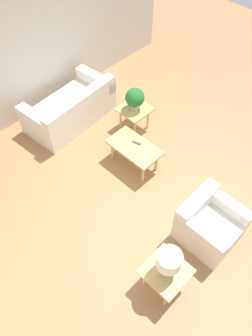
% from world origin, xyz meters
% --- Properties ---
extents(ground_plane, '(14.00, 14.00, 0.00)m').
position_xyz_m(ground_plane, '(0.00, 0.00, 0.00)').
color(ground_plane, '#A87A4C').
extents(wall_right, '(0.12, 7.20, 2.70)m').
position_xyz_m(wall_right, '(3.06, 0.00, 1.35)').
color(wall_right, silver).
rests_on(wall_right, ground_plane).
extents(sofa, '(1.05, 1.81, 0.77)m').
position_xyz_m(sofa, '(2.22, -0.34, 0.29)').
color(sofa, white).
rests_on(sofa, ground_plane).
extents(armchair, '(0.81, 0.81, 0.72)m').
position_xyz_m(armchair, '(-1.19, -0.13, 0.30)').
color(armchair, silver).
rests_on(armchair, ground_plane).
extents(coffee_table, '(0.93, 0.52, 0.45)m').
position_xyz_m(coffee_table, '(0.56, -0.38, 0.39)').
color(coffee_table, tan).
rests_on(coffee_table, ground_plane).
extents(side_table_plant, '(0.55, 0.55, 0.49)m').
position_xyz_m(side_table_plant, '(1.20, -1.06, 0.42)').
color(side_table_plant, tan).
rests_on(side_table_plant, ground_plane).
extents(side_table_lamp, '(0.55, 0.55, 0.49)m').
position_xyz_m(side_table_lamp, '(-1.23, 0.92, 0.42)').
color(side_table_lamp, tan).
rests_on(side_table_lamp, ground_plane).
extents(potted_plant, '(0.35, 0.35, 0.43)m').
position_xyz_m(potted_plant, '(1.20, -1.06, 0.73)').
color(potted_plant, '#B2ADA3').
rests_on(potted_plant, side_table_plant).
extents(table_lamp, '(0.31, 0.31, 0.46)m').
position_xyz_m(table_lamp, '(-1.23, 0.92, 0.80)').
color(table_lamp, '#333333').
rests_on(table_lamp, side_table_lamp).
extents(remote_control, '(0.16, 0.09, 0.02)m').
position_xyz_m(remote_control, '(0.58, -0.47, 0.46)').
color(remote_control, '#4C4C51').
rests_on(remote_control, coffee_table).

